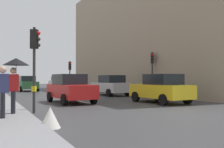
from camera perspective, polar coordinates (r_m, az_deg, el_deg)
The scene contains 13 objects.
ground_plane at distance 11.20m, azimuth 14.56°, elevation -8.67°, with size 120.00×120.00×0.00m, color #38383A.
building_facade_right at distance 31.84m, azimuth 10.89°, elevation 8.39°, with size 12.00×28.99×13.27m, color gray.
traffic_light_near_right at distance 11.87m, azimuth -16.58°, elevation 4.27°, with size 0.44×0.37×3.74m.
traffic_light_far_median at distance 28.02m, azimuth -9.21°, elevation 0.72°, with size 0.25×0.44×3.32m.
traffic_light_mid_street at distance 21.99m, azimuth 8.80°, elevation 1.81°, with size 0.36×0.45×3.70m.
car_silver_hatchback at distance 22.70m, azimuth -0.32°, elevation -2.50°, with size 2.27×4.33×1.76m.
car_green_estate at distance 31.60m, azimuth -18.05°, elevation -2.00°, with size 2.14×4.26×1.76m.
car_white_compact at distance 38.85m, azimuth -11.80°, elevation -1.80°, with size 2.02×4.20×1.76m.
car_red_sedan at distance 16.26m, azimuth -9.10°, elevation -3.14°, with size 2.26×4.32×1.76m.
car_yellow_taxi at distance 16.19m, azimuth 10.64°, elevation -3.15°, with size 2.22×4.30×1.76m.
pedestrian_with_umbrella at distance 10.74m, azimuth -20.43°, elevation 0.87°, with size 1.00×1.00×2.14m.
pedestrian_with_grey_backpack at distance 9.67m, azimuth -23.09°, elevation -2.95°, with size 0.61×0.36×1.77m.
warning_sign_triangle at distance 8.22m, azimuth -13.40°, elevation -9.24°, with size 0.64×0.64×0.65m, color silver.
Camera 1 is at (-7.18, -8.46, 1.53)m, focal length 41.74 mm.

